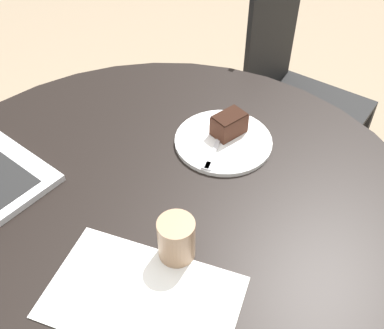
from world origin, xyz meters
The scene contains 7 objects.
dining_table centered at (0.00, 0.00, 0.64)m, with size 1.34×1.34×0.75m.
chair centered at (0.34, -0.89, 0.50)m, with size 0.52×0.52×0.97m.
paper_document centered at (-0.16, 0.14, 0.75)m, with size 0.45×0.40×0.00m.
plate centered at (0.10, -0.29, 0.75)m, with size 0.27×0.27×0.01m.
cake_slice centered at (0.11, -0.32, 0.79)m, with size 0.06×0.09×0.06m.
fork centered at (0.07, -0.23, 0.76)m, with size 0.11×0.15×0.00m.
coffee_glass centered at (-0.12, 0.02, 0.80)m, with size 0.08×0.08×0.10m.
Camera 1 is at (-0.58, 0.34, 1.56)m, focal length 42.00 mm.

